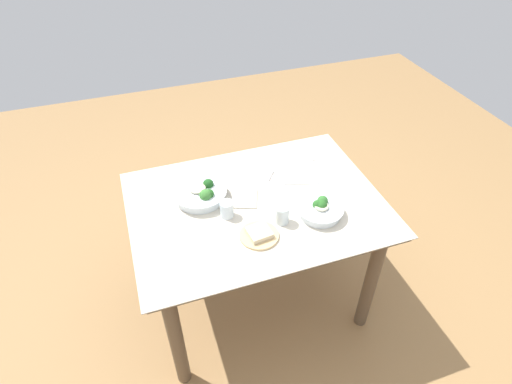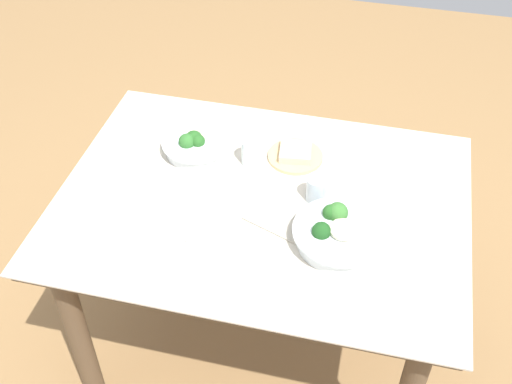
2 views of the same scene
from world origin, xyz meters
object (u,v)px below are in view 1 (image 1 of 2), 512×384
object	(u,v)px
broccoli_bowl_near	(201,194)
fork_by_near_bowl	(271,175)
broccoli_bowl_far	(320,209)
bread_side_plate	(259,234)
napkin_folded_upper	(238,198)
water_glass_side	(227,209)
fork_by_far_bowl	(314,156)
water_glass_center	(282,214)
table_knife_left	(302,184)

from	to	relation	value
broccoli_bowl_near	fork_by_near_bowl	distance (m)	0.41
broccoli_bowl_far	bread_side_plate	world-z (taller)	broccoli_bowl_far
broccoli_bowl_near	napkin_folded_upper	world-z (taller)	broccoli_bowl_near
water_glass_side	napkin_folded_upper	xyz separation A→B (m)	(-0.09, -0.10, -0.04)
bread_side_plate	fork_by_far_bowl	world-z (taller)	bread_side_plate
broccoli_bowl_far	broccoli_bowl_near	distance (m)	0.59
broccoli_bowl_far	napkin_folded_upper	world-z (taller)	broccoli_bowl_far
fork_by_far_bowl	napkin_folded_upper	distance (m)	0.56
water_glass_center	fork_by_near_bowl	size ratio (longest dim) A/B	1.08
fork_by_near_bowl	water_glass_center	bearing A→B (deg)	-156.41
bread_side_plate	water_glass_center	xyz separation A→B (m)	(-0.13, -0.06, 0.03)
bread_side_plate	broccoli_bowl_far	bearing A→B (deg)	-171.80
bread_side_plate	napkin_folded_upper	xyz separation A→B (m)	(0.01, -0.28, -0.01)
bread_side_plate	water_glass_center	distance (m)	0.15
water_glass_center	table_knife_left	xyz separation A→B (m)	(-0.21, -0.23, -0.04)
broccoli_bowl_near	water_glass_side	size ratio (longest dim) A/B	3.27
water_glass_center	napkin_folded_upper	size ratio (longest dim) A/B	0.48
broccoli_bowl_far	bread_side_plate	size ratio (longest dim) A/B	1.24
table_knife_left	napkin_folded_upper	xyz separation A→B (m)	(0.35, 0.01, 0.00)
bread_side_plate	napkin_folded_upper	distance (m)	0.28
fork_by_near_bowl	napkin_folded_upper	distance (m)	0.26
broccoli_bowl_far	fork_by_near_bowl	xyz separation A→B (m)	(0.12, -0.36, -0.03)
fork_by_far_bowl	table_knife_left	size ratio (longest dim) A/B	0.47
bread_side_plate	table_knife_left	world-z (taller)	bread_side_plate
broccoli_bowl_near	fork_by_far_bowl	bearing A→B (deg)	-167.71
broccoli_bowl_far	napkin_folded_upper	size ratio (longest dim) A/B	1.20
broccoli_bowl_far	fork_by_near_bowl	distance (m)	0.38
water_glass_center	broccoli_bowl_far	bearing A→B (deg)	177.00
broccoli_bowl_near	fork_by_near_bowl	xyz separation A→B (m)	(-0.40, -0.07, -0.03)
table_knife_left	water_glass_side	bearing A→B (deg)	-149.61
water_glass_side	fork_by_near_bowl	bearing A→B (deg)	-143.77
broccoli_bowl_far	water_glass_side	world-z (taller)	broccoli_bowl_far
broccoli_bowl_far	fork_by_near_bowl	size ratio (longest dim) A/B	2.68
broccoli_bowl_far	fork_by_near_bowl	bearing A→B (deg)	-72.13
bread_side_plate	fork_by_near_bowl	bearing A→B (deg)	-117.24
bread_side_plate	table_knife_left	bearing A→B (deg)	-139.83
napkin_folded_upper	bread_side_plate	bearing A→B (deg)	92.83
water_glass_center	fork_by_far_bowl	world-z (taller)	water_glass_center
water_glass_side	fork_by_far_bowl	bearing A→B (deg)	-152.68
bread_side_plate	fork_by_far_bowl	bearing A→B (deg)	-135.66
fork_by_near_bowl	napkin_folded_upper	world-z (taller)	napkin_folded_upper
water_glass_center	napkin_folded_upper	xyz separation A→B (m)	(0.15, -0.22, -0.04)
table_knife_left	napkin_folded_upper	world-z (taller)	napkin_folded_upper
fork_by_far_bowl	fork_by_near_bowl	world-z (taller)	same
fork_by_near_bowl	broccoli_bowl_near	bearing A→B (deg)	135.38
broccoli_bowl_far	fork_by_far_bowl	distance (m)	0.48
table_knife_left	bread_side_plate	bearing A→B (deg)	-122.93
broccoli_bowl_near	water_glass_center	distance (m)	0.43
water_glass_side	fork_by_far_bowl	world-z (taller)	water_glass_side
fork_by_far_bowl	fork_by_near_bowl	size ratio (longest dim) A/B	1.06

